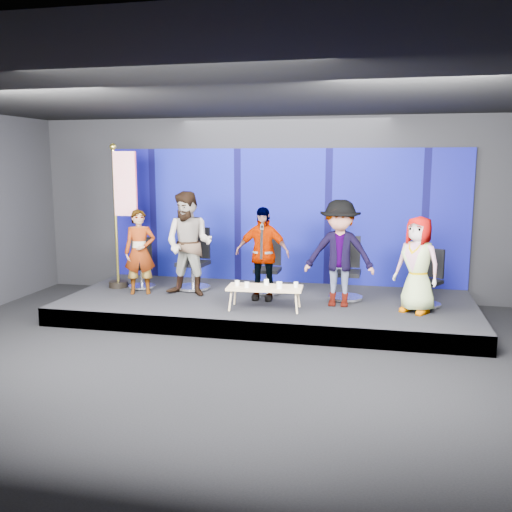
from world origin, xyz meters
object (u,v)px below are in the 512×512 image
object	(u,v)px
mug_a	(237,283)
mug_b	(247,285)
panelist_b	(189,244)
panelist_d	(339,253)
chair_b	(194,269)
chair_d	(346,279)
chair_e	(427,287)
mug_e	(296,285)
chair_a	(142,271)
coffee_table	(265,289)
mug_d	(279,285)
panelist_a	(140,252)
chair_c	(268,275)
mug_c	(266,282)
panelist_c	(262,254)
flag_stand	(122,213)
panelist_e	(418,265)

from	to	relation	value
mug_a	mug_b	size ratio (longest dim) A/B	0.92
panelist_b	panelist_d	distance (m)	2.65
chair_b	chair_d	bearing A→B (deg)	1.40
panelist_b	mug_b	size ratio (longest dim) A/B	20.02
chair_e	mug_a	distance (m)	3.13
panelist_b	mug_a	world-z (taller)	panelist_b
chair_b	mug_a	distance (m)	1.64
mug_b	mug_e	distance (m)	0.78
chair_a	mug_b	size ratio (longest dim) A/B	10.18
coffee_table	chair_e	bearing A→B (deg)	17.40
chair_a	mug_d	bearing A→B (deg)	-41.88
coffee_table	panelist_a	bearing A→B (deg)	166.13
chair_c	mug_d	xyz separation A→B (m)	(0.43, -1.23, 0.10)
chair_e	chair_a	bearing A→B (deg)	-151.19
mug_c	chair_a	bearing A→B (deg)	160.26
chair_c	mug_a	xyz separation A→B (m)	(-0.27, -1.17, 0.09)
panelist_c	mug_b	world-z (taller)	panelist_c
mug_e	mug_c	bearing A→B (deg)	173.00
mug_b	flag_stand	size ratio (longest dim) A/B	0.03
mug_a	mug_d	distance (m)	0.71
panelist_d	flag_stand	xyz separation A→B (m)	(-4.05, 0.49, 0.54)
panelist_e	mug_c	bearing A→B (deg)	-143.16
coffee_table	mug_d	world-z (taller)	mug_d
chair_c	chair_e	xyz separation A→B (m)	(2.74, -0.35, -0.02)
coffee_table	panelist_d	bearing A→B (deg)	23.12
chair_a	chair_e	world-z (taller)	chair_e
panelist_a	mug_d	distance (m)	2.76
chair_d	flag_stand	distance (m)	4.27
mug_a	chair_c	bearing A→B (deg)	76.92
panelist_a	flag_stand	bearing A→B (deg)	122.40
mug_a	mug_d	world-z (taller)	mug_d
chair_c	coffee_table	distance (m)	1.17
panelist_b	chair_e	xyz separation A→B (m)	(4.07, 0.14, -0.61)
chair_a	panelist_b	xyz separation A→B (m)	(1.09, -0.39, 0.61)
panelist_a	panelist_e	distance (m)	4.78
chair_a	coffee_table	world-z (taller)	chair_a
chair_b	panelist_a	bearing A→B (deg)	-140.13
panelist_e	mug_a	world-z (taller)	panelist_e
chair_c	mug_d	bearing A→B (deg)	-70.04
mug_b	panelist_a	bearing A→B (deg)	161.27
panelist_d	panelist_b	bearing A→B (deg)	176.79
panelist_a	flag_stand	size ratio (longest dim) A/B	0.57
panelist_a	mug_a	distance (m)	2.07
panelist_b	coffee_table	world-z (taller)	panelist_b
panelist_c	chair_d	distance (m)	1.51
chair_b	mug_b	world-z (taller)	chair_b
coffee_table	flag_stand	xyz separation A→B (m)	(-2.91, 0.98, 1.08)
chair_d	mug_e	xyz separation A→B (m)	(-0.73, -0.92, 0.06)
panelist_d	mug_e	bearing A→B (deg)	-146.44
mug_d	coffee_table	bearing A→B (deg)	162.47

